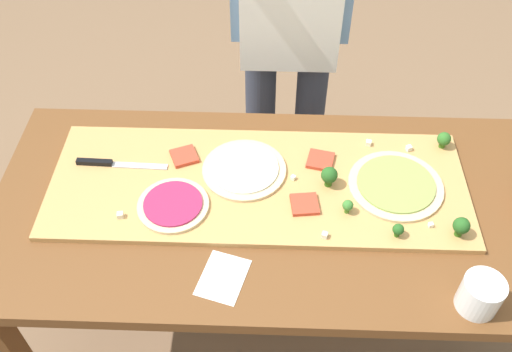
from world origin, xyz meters
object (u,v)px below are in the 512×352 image
pizza_slice_far_left (305,204)px  cheese_crumble_d (369,143)px  prep_table (276,224)px  chefs_knife (109,163)px  pizza_whole_pesto_green (396,185)px  cook_center (291,3)px  cheese_crumble_c (293,178)px  broccoli_floret_center_left (329,176)px  pizza_slice_near_left (184,156)px  cheese_crumble_a (325,235)px  pizza_whole_white_garlic (244,169)px  pizza_slice_far_right (320,160)px  flour_cup (480,296)px  broccoli_floret_front_right (461,226)px  cheese_crumble_b (120,215)px  pizza_whole_beet_magenta (173,205)px  broccoli_floret_back_mid (348,206)px  cheese_crumble_f (409,148)px  recipe_note (223,277)px  cheese_crumble_e (431,225)px  broccoli_floret_center_right (444,139)px  broccoli_floret_front_left (398,230)px

pizza_slice_far_left → cheese_crumble_d: 0.33m
prep_table → chefs_knife: size_ratio=5.96×
pizza_whole_pesto_green → cook_center: bearing=117.0°
chefs_knife → cheese_crumble_c: (0.56, -0.04, 0.00)m
broccoli_floret_center_left → pizza_slice_near_left: bearing=167.4°
chefs_knife → cheese_crumble_a: bearing=-21.3°
pizza_whole_white_garlic → broccoli_floret_center_left: 0.26m
pizza_whole_pesto_green → pizza_slice_far_right: pizza_whole_pesto_green is taller
pizza_whole_white_garlic → flour_cup: flour_cup is taller
pizza_whole_pesto_green → cook_center: cook_center is taller
broccoli_floret_front_right → cheese_crumble_b: size_ratio=3.82×
pizza_whole_beet_magenta → cheese_crumble_c: size_ratio=16.20×
pizza_whole_white_garlic → broccoli_floret_back_mid: size_ratio=5.66×
pizza_whole_white_garlic → cheese_crumble_a: bearing=-46.0°
broccoli_floret_center_left → cheese_crumble_f: 0.30m
pizza_whole_white_garlic → cheese_crumble_c: pizza_whole_white_garlic is taller
chefs_knife → cheese_crumble_d: size_ratio=17.50×
recipe_note → pizza_whole_beet_magenta: bearing=125.6°
pizza_slice_far_right → cheese_crumble_e: 0.38m
prep_table → pizza_slice_far_left: (0.08, -0.02, 0.12)m
cheese_crumble_d → flour_cup: bearing=-68.9°
chefs_knife → cheese_crumble_c: 0.56m
broccoli_floret_center_right → recipe_note: 0.82m
pizza_whole_pesto_green → cook_center: (-0.31, 0.62, 0.23)m
broccoli_floret_center_left → cheese_crumble_d: bearing=52.1°
pizza_slice_far_left → broccoli_floret_front_left: (0.25, -0.10, 0.02)m
broccoli_floret_front_left → cheese_crumble_a: 0.20m
broccoli_floret_front_left → cheese_crumble_a: size_ratio=2.79×
pizza_slice_near_left → cheese_crumble_b: cheese_crumble_b is taller
prep_table → broccoli_floret_front_right: size_ratio=26.62×
cheese_crumble_d → broccoli_floret_center_right: bearing=-0.3°
cheese_crumble_c → cheese_crumble_e: bearing=-23.5°
pizza_whole_pesto_green → broccoli_floret_center_left: broccoli_floret_center_left is taller
pizza_slice_near_left → broccoli_floret_front_left: 0.68m
cheese_crumble_d → flour_cup: (0.21, -0.55, 0.02)m
pizza_slice_near_left → broccoli_floret_center_right: broccoli_floret_center_right is taller
recipe_note → flour_cup: bearing=-5.2°
broccoli_floret_front_right → pizza_slice_far_right: bearing=143.8°
pizza_whole_pesto_green → broccoli_floret_back_mid: (-0.15, -0.10, 0.02)m
broccoli_floret_center_left → cheese_crumble_e: bearing=-27.8°
pizza_whole_beet_magenta → cheese_crumble_e: size_ratio=16.69×
broccoli_floret_front_right → broccoli_floret_back_mid: 0.31m
broccoli_floret_front_right → cheese_crumble_d: size_ratio=3.92×
pizza_whole_pesto_green → pizza_slice_far_right: size_ratio=3.58×
broccoli_floret_front_left → cheese_crumble_c: broccoli_floret_front_left is taller
pizza_whole_white_garlic → flour_cup: size_ratio=2.45×
cheese_crumble_c → pizza_whole_pesto_green: bearing=-3.7°
pizza_whole_beet_magenta → pizza_slice_far_left: bearing=2.4°
cheese_crumble_f → cheese_crumble_c: bearing=-159.4°
pizza_slice_far_left → pizza_slice_near_left: same height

